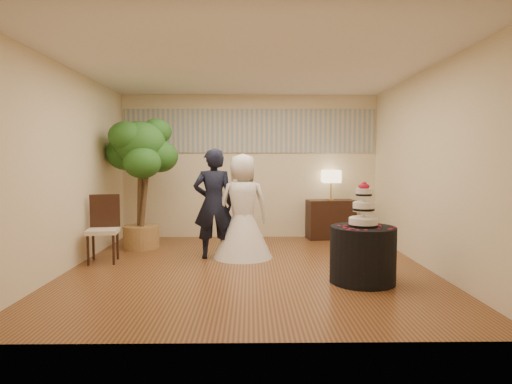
{
  "coord_description": "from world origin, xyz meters",
  "views": [
    {
      "loc": [
        0.02,
        -5.95,
        1.51
      ],
      "look_at": [
        0.1,
        0.4,
        1.05
      ],
      "focal_mm": 30.0,
      "sensor_mm": 36.0,
      "label": 1
    }
  ],
  "objects_px": {
    "table_lamp": "(331,185)",
    "groom": "(214,204)",
    "ficus_tree": "(140,182)",
    "console": "(331,219)",
    "wedding_cake": "(364,204)",
    "cake_table": "(363,255)",
    "bride": "(243,206)",
    "side_chair": "(103,229)"
  },
  "relations": [
    {
      "from": "groom",
      "to": "console",
      "type": "distance_m",
      "value": 2.73
    },
    {
      "from": "bride",
      "to": "side_chair",
      "type": "xyz_separation_m",
      "value": [
        -2.08,
        -0.32,
        -0.31
      ]
    },
    {
      "from": "groom",
      "to": "wedding_cake",
      "type": "relative_size",
      "value": 3.05
    },
    {
      "from": "table_lamp",
      "to": "groom",
      "type": "bearing_deg",
      "value": -142.46
    },
    {
      "from": "groom",
      "to": "side_chair",
      "type": "xyz_separation_m",
      "value": [
        -1.63,
        -0.28,
        -0.35
      ]
    },
    {
      "from": "wedding_cake",
      "to": "groom",
      "type": "bearing_deg",
      "value": 145.1
    },
    {
      "from": "cake_table",
      "to": "wedding_cake",
      "type": "xyz_separation_m",
      "value": [
        0.0,
        0.0,
        0.63
      ]
    },
    {
      "from": "groom",
      "to": "console",
      "type": "height_order",
      "value": "groom"
    },
    {
      "from": "wedding_cake",
      "to": "ficus_tree",
      "type": "bearing_deg",
      "value": 146.98
    },
    {
      "from": "bride",
      "to": "cake_table",
      "type": "distance_m",
      "value": 2.13
    },
    {
      "from": "bride",
      "to": "ficus_tree",
      "type": "relative_size",
      "value": 0.7
    },
    {
      "from": "console",
      "to": "side_chair",
      "type": "relative_size",
      "value": 0.9
    },
    {
      "from": "console",
      "to": "side_chair",
      "type": "bearing_deg",
      "value": -160.58
    },
    {
      "from": "wedding_cake",
      "to": "cake_table",
      "type": "bearing_deg",
      "value": -90.0
    },
    {
      "from": "table_lamp",
      "to": "ficus_tree",
      "type": "distance_m",
      "value": 3.57
    },
    {
      "from": "table_lamp",
      "to": "cake_table",
      "type": "bearing_deg",
      "value": -93.14
    },
    {
      "from": "table_lamp",
      "to": "side_chair",
      "type": "bearing_deg",
      "value": -153.0
    },
    {
      "from": "console",
      "to": "ficus_tree",
      "type": "height_order",
      "value": "ficus_tree"
    },
    {
      "from": "ficus_tree",
      "to": "side_chair",
      "type": "height_order",
      "value": "ficus_tree"
    },
    {
      "from": "wedding_cake",
      "to": "console",
      "type": "distance_m",
      "value": 3.08
    },
    {
      "from": "groom",
      "to": "table_lamp",
      "type": "distance_m",
      "value": 2.7
    },
    {
      "from": "bride",
      "to": "ficus_tree",
      "type": "height_order",
      "value": "ficus_tree"
    },
    {
      "from": "ficus_tree",
      "to": "console",
      "type": "bearing_deg",
      "value": 14.15
    },
    {
      "from": "bride",
      "to": "table_lamp",
      "type": "xyz_separation_m",
      "value": [
        1.68,
        1.6,
        0.23
      ]
    },
    {
      "from": "cake_table",
      "to": "console",
      "type": "distance_m",
      "value": 3.02
    },
    {
      "from": "console",
      "to": "cake_table",
      "type": "bearing_deg",
      "value": -100.73
    },
    {
      "from": "ficus_tree",
      "to": "side_chair",
      "type": "bearing_deg",
      "value": -106.03
    },
    {
      "from": "groom",
      "to": "side_chair",
      "type": "height_order",
      "value": "groom"
    },
    {
      "from": "groom",
      "to": "cake_table",
      "type": "xyz_separation_m",
      "value": [
        1.97,
        -1.37,
        -0.5
      ]
    },
    {
      "from": "ficus_tree",
      "to": "side_chair",
      "type": "xyz_separation_m",
      "value": [
        -0.3,
        -1.04,
        -0.65
      ]
    },
    {
      "from": "bride",
      "to": "table_lamp",
      "type": "height_order",
      "value": "bride"
    },
    {
      "from": "groom",
      "to": "console",
      "type": "bearing_deg",
      "value": -148.98
    },
    {
      "from": "groom",
      "to": "wedding_cake",
      "type": "distance_m",
      "value": 2.4
    },
    {
      "from": "wedding_cake",
      "to": "console",
      "type": "xyz_separation_m",
      "value": [
        0.17,
        3.01,
        -0.6
      ]
    },
    {
      "from": "groom",
      "to": "cake_table",
      "type": "distance_m",
      "value": 2.45
    },
    {
      "from": "bride",
      "to": "wedding_cake",
      "type": "height_order",
      "value": "bride"
    },
    {
      "from": "console",
      "to": "table_lamp",
      "type": "relative_size",
      "value": 1.57
    },
    {
      "from": "bride",
      "to": "ficus_tree",
      "type": "xyz_separation_m",
      "value": [
        -1.78,
        0.72,
        0.34
      ]
    },
    {
      "from": "cake_table",
      "to": "side_chair",
      "type": "xyz_separation_m",
      "value": [
        -3.59,
        1.1,
        0.15
      ]
    },
    {
      "from": "wedding_cake",
      "to": "console",
      "type": "height_order",
      "value": "wedding_cake"
    },
    {
      "from": "ficus_tree",
      "to": "wedding_cake",
      "type": "bearing_deg",
      "value": -33.02
    },
    {
      "from": "table_lamp",
      "to": "ficus_tree",
      "type": "xyz_separation_m",
      "value": [
        -3.46,
        -0.87,
        0.11
      ]
    }
  ]
}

